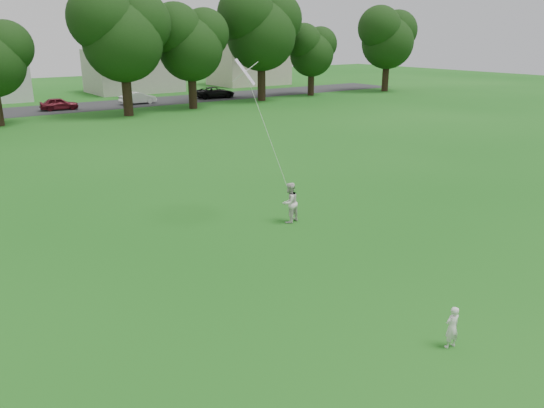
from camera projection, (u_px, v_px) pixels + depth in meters
ground at (325, 312)px, 13.01m from camera, size 160.00×160.00×0.00m
street at (2, 113)px, 45.45m from camera, size 90.00×7.00×0.01m
toddler at (452, 327)px, 11.41m from camera, size 0.39×0.29×0.98m
older_boy at (290, 203)px, 18.99m from camera, size 0.83×0.71×1.48m
kite at (268, 135)px, 18.37m from camera, size 1.13×1.21×4.79m
tree_row at (75, 34)px, 41.52m from camera, size 83.46×9.14×11.30m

